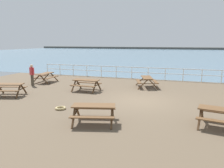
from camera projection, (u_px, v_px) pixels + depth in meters
name	position (u px, v px, depth m)	size (l,w,h in m)	color
ground_plane	(140.00, 102.00, 13.03)	(30.00, 24.00, 0.20)	brown
sea_band	(176.00, 54.00, 62.30)	(142.00, 90.00, 0.01)	slate
distant_shoreline	(180.00, 49.00, 102.48)	(142.00, 6.00, 1.80)	#4C4C47
seaward_railing	(157.00, 72.00, 20.12)	(23.07, 0.07, 1.08)	white
picnic_table_near_left	(94.00, 109.00, 9.38)	(2.13, 1.91, 0.80)	brown
picnic_table_near_right	(9.00, 87.00, 14.12)	(2.14, 1.93, 0.80)	brown
picnic_table_mid_centre	(86.00, 82.00, 15.59)	(1.81, 1.55, 0.80)	brown
picnic_table_far_left	(147.00, 80.00, 16.74)	(1.96, 2.16, 0.80)	brown
picnic_table_seaward	(45.00, 75.00, 18.83)	(1.61, 1.86, 0.80)	brown
picnic_table_corner	(222.00, 114.00, 8.82)	(2.04, 1.81, 0.80)	brown
visitor	(32.00, 74.00, 17.34)	(0.49, 0.34, 1.66)	#4C4233
rope_coil	(60.00, 108.00, 11.35)	(0.55, 0.55, 0.11)	tan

